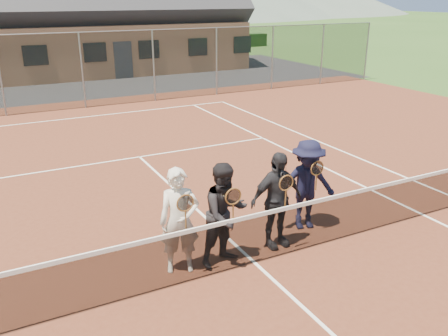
{
  "coord_description": "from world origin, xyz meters",
  "views": [
    {
      "loc": [
        -3.73,
        -6.06,
        4.36
      ],
      "look_at": [
        0.18,
        1.5,
        1.25
      ],
      "focal_mm": 38.0,
      "sensor_mm": 36.0,
      "label": 1
    }
  ],
  "objects_px": {
    "player_c": "(277,200)",
    "player_b": "(225,214)",
    "player_d": "(307,185)",
    "player_a": "(179,221)",
    "clubhouse": "(109,2)",
    "tennis_net": "(255,236)"
  },
  "relations": [
    {
      "from": "clubhouse",
      "to": "player_b",
      "type": "height_order",
      "value": "clubhouse"
    },
    {
      "from": "player_c",
      "to": "player_a",
      "type": "bearing_deg",
      "value": 179.28
    },
    {
      "from": "player_c",
      "to": "player_d",
      "type": "height_order",
      "value": "same"
    },
    {
      "from": "tennis_net",
      "to": "player_c",
      "type": "bearing_deg",
      "value": 30.18
    },
    {
      "from": "player_a",
      "to": "clubhouse",
      "type": "bearing_deg",
      "value": 77.57
    },
    {
      "from": "player_c",
      "to": "player_d",
      "type": "xyz_separation_m",
      "value": [
        0.92,
        0.34,
        -0.0
      ]
    },
    {
      "from": "clubhouse",
      "to": "player_a",
      "type": "xyz_separation_m",
      "value": [
        -5.2,
        -23.59,
        -3.07
      ]
    },
    {
      "from": "player_b",
      "to": "player_c",
      "type": "distance_m",
      "value": 1.08
    },
    {
      "from": "clubhouse",
      "to": "player_c",
      "type": "xyz_separation_m",
      "value": [
        -3.35,
        -23.62,
        -3.07
      ]
    },
    {
      "from": "player_c",
      "to": "player_b",
      "type": "bearing_deg",
      "value": -175.07
    },
    {
      "from": "player_d",
      "to": "player_c",
      "type": "bearing_deg",
      "value": -159.68
    },
    {
      "from": "tennis_net",
      "to": "player_b",
      "type": "distance_m",
      "value": 0.64
    },
    {
      "from": "player_a",
      "to": "player_b",
      "type": "xyz_separation_m",
      "value": [
        0.78,
        -0.12,
        -0.0
      ]
    },
    {
      "from": "tennis_net",
      "to": "player_b",
      "type": "height_order",
      "value": "player_b"
    },
    {
      "from": "tennis_net",
      "to": "clubhouse",
      "type": "height_order",
      "value": "clubhouse"
    },
    {
      "from": "player_b",
      "to": "player_c",
      "type": "relative_size",
      "value": 1.0
    },
    {
      "from": "player_d",
      "to": "player_a",
      "type": "bearing_deg",
      "value": -173.47
    },
    {
      "from": "player_b",
      "to": "player_a",
      "type": "bearing_deg",
      "value": 171.5
    },
    {
      "from": "clubhouse",
      "to": "player_d",
      "type": "relative_size",
      "value": 8.67
    },
    {
      "from": "player_c",
      "to": "player_d",
      "type": "distance_m",
      "value": 0.98
    },
    {
      "from": "player_c",
      "to": "player_d",
      "type": "relative_size",
      "value": 1.0
    },
    {
      "from": "player_a",
      "to": "player_d",
      "type": "bearing_deg",
      "value": 6.53
    }
  ]
}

